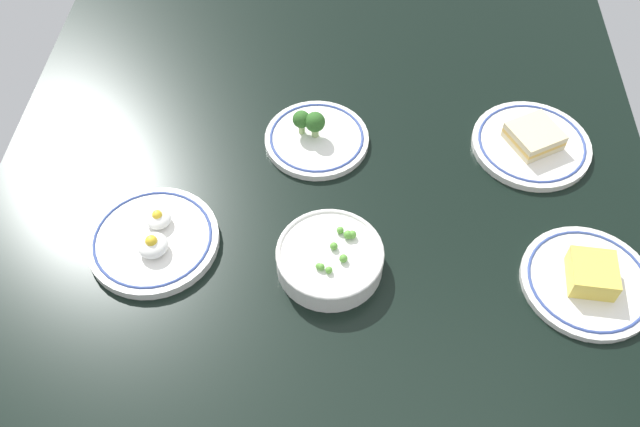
{
  "coord_description": "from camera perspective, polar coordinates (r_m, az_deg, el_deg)",
  "views": [
    {
      "loc": [
        -67.71,
        -4.02,
        95.45
      ],
      "look_at": [
        0.0,
        0.0,
        6.0
      ],
      "focal_mm": 38.17,
      "sensor_mm": 36.0,
      "label": 1
    }
  ],
  "objects": [
    {
      "name": "bowl_peas",
      "position": [
        1.07,
        0.84,
        -3.78
      ],
      "size": [
        16.96,
        16.96,
        5.31
      ],
      "color": "white",
      "rests_on": "dining_table"
    },
    {
      "name": "plate_eggs",
      "position": [
        1.13,
        -13.77,
        -2.14
      ],
      "size": [
        21.28,
        21.28,
        5.13
      ],
      "color": "white",
      "rests_on": "dining_table"
    },
    {
      "name": "plate_broccoli",
      "position": [
        1.25,
        -0.35,
        6.46
      ],
      "size": [
        19.0,
        19.0,
        6.55
      ],
      "color": "white",
      "rests_on": "dining_table"
    },
    {
      "name": "dining_table",
      "position": [
        1.15,
        0.0,
        -1.2
      ],
      "size": [
        143.53,
        115.79,
        4.0
      ],
      "primitive_type": "cube",
      "color": "black",
      "rests_on": "ground"
    },
    {
      "name": "plate_cheese",
      "position": [
        1.14,
        21.59,
        -5.18
      ],
      "size": [
        20.7,
        20.7,
        4.88
      ],
      "color": "white",
      "rests_on": "dining_table"
    },
    {
      "name": "plate_sandwich",
      "position": [
        1.29,
        17.33,
        5.7
      ],
      "size": [
        21.39,
        21.39,
        4.5
      ],
      "color": "white",
      "rests_on": "dining_table"
    }
  ]
}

